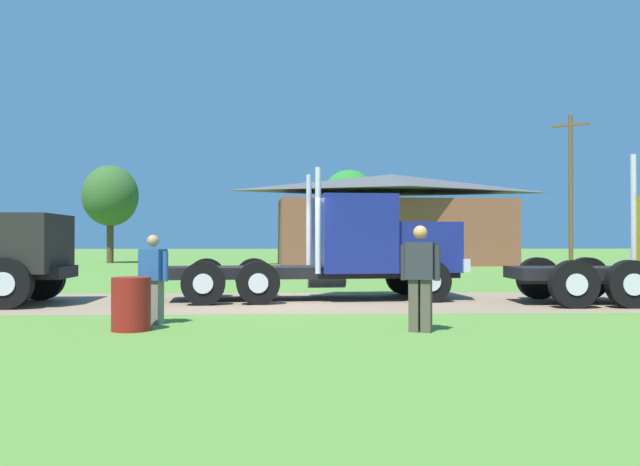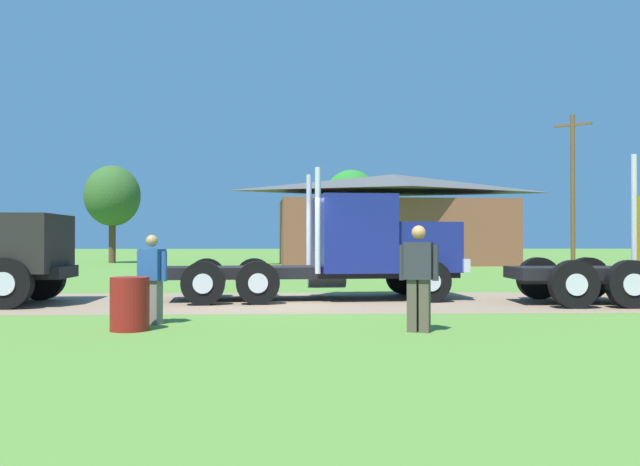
% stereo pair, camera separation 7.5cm
% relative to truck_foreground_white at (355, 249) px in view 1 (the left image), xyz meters
% --- Properties ---
extents(ground_plane, '(200.00, 200.00, 0.00)m').
position_rel_truck_foreground_white_xyz_m(ground_plane, '(-2.04, -0.78, -1.26)').
color(ground_plane, '#578532').
extents(dirt_track, '(120.00, 5.50, 0.01)m').
position_rel_truck_foreground_white_xyz_m(dirt_track, '(-2.04, -0.78, -1.26)').
color(dirt_track, '#8F7459').
rests_on(dirt_track, ground_plane).
extents(truck_foreground_white, '(7.54, 3.25, 3.23)m').
position_rel_truck_foreground_white_xyz_m(truck_foreground_white, '(0.00, 0.00, 0.00)').
color(truck_foreground_white, black).
rests_on(truck_foreground_white, ground_plane).
extents(visitor_standing_near, '(0.58, 0.43, 1.59)m').
position_rel_truck_foreground_white_xyz_m(visitor_standing_near, '(-4.06, -5.02, -0.41)').
color(visitor_standing_near, '#264C8C').
rests_on(visitor_standing_near, ground_plane).
extents(visitor_by_barrel, '(0.61, 0.41, 1.73)m').
position_rel_truck_foreground_white_xyz_m(visitor_by_barrel, '(0.49, -6.22, -0.32)').
color(visitor_by_barrel, '#2D2D33').
rests_on(visitor_by_barrel, ground_plane).
extents(steel_barrel, '(0.64, 0.64, 0.88)m').
position_rel_truck_foreground_white_xyz_m(steel_barrel, '(-4.24, -5.88, -0.82)').
color(steel_barrel, maroon).
rests_on(steel_barrel, ground_plane).
extents(shed_building, '(14.68, 7.42, 5.48)m').
position_rel_truck_foreground_white_xyz_m(shed_building, '(4.40, 23.70, 1.38)').
color(shed_building, brown).
rests_on(shed_building, ground_plane).
extents(utility_pole_near, '(1.84, 1.44, 8.91)m').
position_rel_truck_foreground_white_xyz_m(utility_pole_near, '(14.80, 22.33, 3.45)').
color(utility_pole_near, brown).
rests_on(utility_pole_near, ground_plane).
extents(tree_mid, '(3.59, 3.59, 6.35)m').
position_rel_truck_foreground_white_xyz_m(tree_mid, '(-13.50, 27.42, 3.09)').
color(tree_mid, '#513823').
rests_on(tree_mid, ground_plane).
extents(tree_right, '(4.66, 4.66, 7.33)m').
position_rel_truck_foreground_white_xyz_m(tree_right, '(3.02, 39.03, 3.49)').
color(tree_right, '#513823').
rests_on(tree_right, ground_plane).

